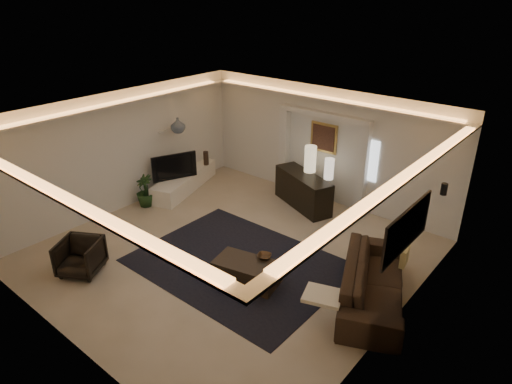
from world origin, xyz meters
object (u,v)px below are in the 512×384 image
Objects in this scene: armchair at (80,257)px; console at (303,191)px; coffee_table at (247,272)px; sofa at (373,282)px.

console is at bearing 42.09° from armchair.
armchair reaches higher than coffee_table.
console reaches higher than sofa.
console is at bearing 29.39° from sofa.
coffee_table is 1.56× the size of armchair.
sofa is 5.50m from armchair.
sofa is at bearing -14.64° from console.
console is 2.33× the size of armchair.
sofa is (3.07, -2.31, -0.02)m from console.
coffee_table is at bearing 4.24° from armchair.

